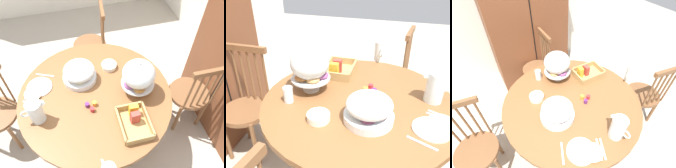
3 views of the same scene
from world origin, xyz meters
The scene contains 18 objects.
dining_table centered at (0.06, 0.05, 0.55)m, with size 1.32×1.32×0.74m.
windsor_chair_near_window centered at (0.09, 1.01, 0.45)m, with size 0.40×0.40×0.97m.
windsor_chair_far_side centered at (1.01, -0.11, 0.45)m, with size 0.40×0.40×0.97m.
pastry_stand_with_dome centered at (0.10, 0.42, 0.94)m, with size 0.28×0.28×0.34m.
fruit_platter_covered centered at (-0.14, -0.04, 0.83)m, with size 0.30×0.30×0.18m.
orange_juice_pitcher centered at (0.18, -0.43, 0.83)m, with size 0.12×0.20×0.21m.
milk_pitcher centered at (0.76, 0.01, 0.82)m, with size 0.17×0.09×0.18m.
cereal_basket centered at (0.41, 0.29, 0.77)m, with size 0.32×0.24×0.12m.
china_plate_large centered at (-0.14, -0.40, 0.75)m, with size 0.22×0.22×0.01m, color white.
china_plate_small centered at (-0.07, -0.46, 0.76)m, with size 0.15×0.15×0.01m, color white.
cereal_bowl centered at (-0.22, 0.25, 0.76)m, with size 0.14×0.14×0.04m, color white.
drinking_glass centered at (-0.09, 0.51, 0.80)m, with size 0.06×0.06×0.11m, color silver.
jam_jar_strawberry centered at (0.22, 0.00, 0.76)m, with size 0.04×0.04×0.04m, color #B7282D.
jam_jar_apricot centered at (0.17, 0.03, 0.76)m, with size 0.04×0.04×0.04m, color orange.
jam_jar_grape centered at (0.17, -0.03, 0.76)m, with size 0.04×0.04×0.04m, color #5B2366.
table_knife centered at (-0.01, -0.46, 0.74)m, with size 0.17×0.01×0.01m, color silver.
dinner_fork centered at (0.02, -0.47, 0.74)m, with size 0.17×0.01×0.01m, color silver.
soup_spoon centered at (-0.26, -0.35, 0.74)m, with size 0.17×0.01×0.01m, color silver.
Camera 2 is at (-1.28, -0.17, 1.64)m, focal length 38.21 mm.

